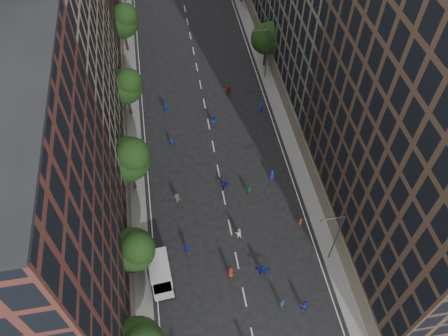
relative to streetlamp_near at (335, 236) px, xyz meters
name	(u,v)px	position (x,y,z in m)	size (l,w,h in m)	color
ground	(205,106)	(-10.37, 28.00, -5.17)	(240.00, 240.00, 0.00)	black
sidewalk_left	(125,82)	(-22.37, 35.50, -5.09)	(4.00, 105.00, 0.15)	slate
sidewalk_right	(269,66)	(1.63, 35.50, -5.09)	(4.00, 105.00, 0.15)	slate
bldg_left_a	(19,240)	(-29.37, -1.00, 9.83)	(14.00, 22.00, 30.00)	#53271F
bldg_left_b	(38,44)	(-29.37, 23.00, 11.83)	(14.00, 26.00, 34.00)	#988063
bldg_right_a	(443,123)	(8.63, 3.00, 12.83)	(14.00, 30.00, 36.00)	#463325
tree_left_1	(134,249)	(-21.39, 1.86, 0.38)	(4.80, 4.80, 8.21)	black
tree_left_2	(129,158)	(-21.36, 13.83, 1.19)	(5.60, 5.60, 9.45)	black
tree_left_3	(126,85)	(-21.38, 27.85, 0.65)	(5.00, 5.00, 8.58)	black
tree_left_4	(123,20)	(-21.37, 43.84, 0.93)	(5.40, 5.40, 9.08)	black
tree_right_a	(268,37)	(1.02, 35.85, 0.46)	(5.00, 5.00, 8.39)	black
streetlamp_near	(335,236)	(0.00, 0.00, 0.00)	(2.64, 0.22, 9.06)	#595B60
streetlamp_far	(266,51)	(0.00, 33.00, 0.00)	(2.64, 0.22, 9.06)	#595B60
cargo_van	(160,273)	(-19.21, 0.70, -3.74)	(2.75, 5.26, 2.72)	#B6B6B8
skater_1	(282,304)	(-6.63, -4.72, -4.39)	(0.57, 0.37, 1.56)	#124393
skater_2	(304,305)	(-4.39, -5.28, -4.34)	(0.80, 0.62, 1.65)	#1429A6
skater_4	(187,249)	(-15.93, 3.50, -4.31)	(1.01, 0.42, 1.72)	#1429A3
skater_5	(263,270)	(-7.83, -0.65, -4.21)	(1.79, 0.57, 1.93)	#121F94
skater_6	(231,272)	(-11.44, -0.26, -4.30)	(0.85, 0.55, 1.73)	maroon
skater_7	(300,222)	(-1.87, 4.82, -4.41)	(0.55, 0.36, 1.51)	maroon
skater_8	(239,233)	(-9.61, 4.54, -4.30)	(0.84, 0.66, 1.74)	white
skater_9	(177,199)	(-16.36, 10.83, -4.35)	(1.06, 0.61, 1.63)	#424247
skater_10	(249,191)	(-7.06, 10.49, -4.35)	(0.96, 0.40, 1.64)	#206D41
skater_11	(225,186)	(-10.04, 11.86, -4.41)	(1.40, 0.45, 1.51)	#11148E
skater_12	(272,175)	(-3.57, 12.52, -4.36)	(0.79, 0.52, 1.62)	#13239F
skater_13	(172,143)	(-16.15, 20.49, -4.37)	(0.58, 0.38, 1.59)	#122094
skater_14	(213,121)	(-9.68, 23.67, -4.31)	(0.84, 0.65, 1.72)	#153CB0
skater_15	(261,109)	(-2.25, 25.08, -4.33)	(1.08, 0.62, 1.68)	#141BA7
skater_16	(166,108)	(-16.34, 27.57, -4.25)	(1.08, 0.45, 1.84)	#1441A6
skater_17	(228,90)	(-6.39, 29.91, -4.32)	(1.58, 0.50, 1.70)	#A72A1B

